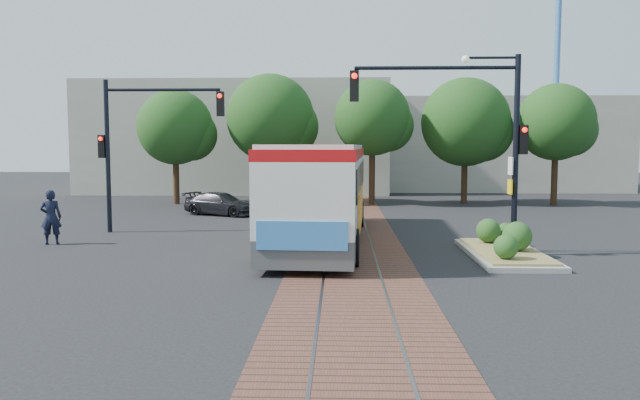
{
  "coord_description": "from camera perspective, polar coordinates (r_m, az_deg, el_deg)",
  "views": [
    {
      "loc": [
        -0.31,
        -20.31,
        3.44
      ],
      "look_at": [
        -1.01,
        0.66,
        1.6
      ],
      "focal_mm": 35.0,
      "sensor_mm": 36.0,
      "label": 1
    }
  ],
  "objects": [
    {
      "name": "traffic_island",
      "position": [
        20.31,
        16.56,
        -4.0
      ],
      "size": [
        2.2,
        5.2,
        1.13
      ],
      "color": "gray",
      "rests_on": "ground"
    },
    {
      "name": "tree_row",
      "position": [
        36.78,
        4.32,
        7.19
      ],
      "size": [
        26.4,
        5.6,
        7.67
      ],
      "color": "#382314",
      "rests_on": "ground"
    },
    {
      "name": "ground",
      "position": [
        20.6,
        2.76,
        -4.61
      ],
      "size": [
        120.0,
        120.0,
        0.0
      ],
      "primitive_type": "plane",
      "color": "black",
      "rests_on": "ground"
    },
    {
      "name": "city_bus",
      "position": [
        22.37,
        0.22,
        1.14
      ],
      "size": [
        3.41,
        13.07,
        3.46
      ],
      "rotation": [
        0.0,
        0.0,
        -0.05
      ],
      "color": "#454547",
      "rests_on": "ground"
    },
    {
      "name": "trackbed",
      "position": [
        24.55,
        2.62,
        -3.04
      ],
      "size": [
        3.6,
        40.0,
        0.02
      ],
      "color": "#553027",
      "rests_on": "ground"
    },
    {
      "name": "warehouses",
      "position": [
        49.06,
        1.67,
        5.44
      ],
      "size": [
        40.0,
        13.0,
        8.0
      ],
      "color": "#ADA899",
      "rests_on": "ground"
    },
    {
      "name": "signal_pole_left",
      "position": [
        25.61,
        -16.51,
        5.75
      ],
      "size": [
        4.99,
        0.34,
        6.0
      ],
      "color": "black",
      "rests_on": "ground"
    },
    {
      "name": "crane",
      "position": [
        57.79,
        20.85,
        12.08
      ],
      "size": [
        8.0,
        0.5,
        18.0
      ],
      "color": "#3F72B2",
      "rests_on": "ground"
    },
    {
      "name": "signal_pole_main",
      "position": [
        19.95,
        14.09,
        6.92
      ],
      "size": [
        5.49,
        0.46,
        6.0
      ],
      "color": "black",
      "rests_on": "ground"
    },
    {
      "name": "parked_car",
      "position": [
        31.25,
        -9.03,
        -0.34
      ],
      "size": [
        4.16,
        2.98,
        1.12
      ],
      "primitive_type": "imported",
      "rotation": [
        0.0,
        0.0,
        1.16
      ],
      "color": "black",
      "rests_on": "ground"
    },
    {
      "name": "officer",
      "position": [
        23.59,
        -23.39,
        -1.45
      ],
      "size": [
        0.8,
        0.64,
        1.91
      ],
      "primitive_type": "imported",
      "rotation": [
        0.0,
        0.0,
        3.44
      ],
      "color": "black",
      "rests_on": "ground"
    }
  ]
}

